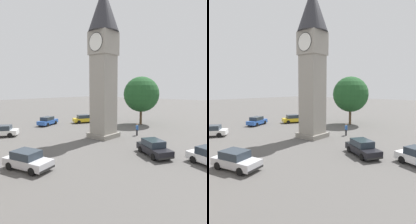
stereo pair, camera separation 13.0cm
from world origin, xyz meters
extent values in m
plane|color=#565451|center=(0.00, 0.00, 0.00)|extent=(200.00, 200.00, 0.00)
cube|color=gray|center=(0.00, 0.00, 0.30)|extent=(3.27, 3.27, 0.60)
cube|color=gray|center=(0.00, 0.00, 5.68)|extent=(2.62, 2.62, 10.17)
cube|color=gray|center=(0.00, 0.00, 12.21)|extent=(2.93, 2.93, 2.88)
cone|color=#2D2D33|center=(0.00, 0.00, 16.44)|extent=(3.96, 3.96, 5.59)
cylinder|color=white|center=(0.00, 1.50, 12.21)|extent=(2.20, 0.04, 2.20)
torus|color=black|center=(0.00, 1.51, 12.21)|extent=(2.26, 0.06, 2.26)
cube|color=black|center=(0.00, 1.54, 12.45)|extent=(0.05, 0.02, 0.62)
cube|color=black|center=(0.33, 1.54, 12.21)|extent=(0.84, 0.02, 0.04)
cylinder|color=white|center=(0.00, -1.50, 12.21)|extent=(2.20, 0.04, 2.20)
torus|color=black|center=(0.00, -1.51, 12.21)|extent=(2.26, 0.06, 2.26)
cube|color=#2D5BB7|center=(-13.32, 0.21, 0.59)|extent=(3.07, 4.44, 0.64)
cube|color=#28333D|center=(-13.26, 0.07, 1.21)|extent=(2.22, 2.52, 0.64)
cylinder|color=black|center=(-14.51, 1.06, 0.32)|extent=(0.44, 0.68, 0.64)
cylinder|color=black|center=(-13.02, 1.65, 0.32)|extent=(0.44, 0.68, 0.64)
cylinder|color=black|center=(-13.61, -1.23, 0.32)|extent=(0.44, 0.68, 0.64)
cylinder|color=black|center=(-12.12, -0.65, 0.32)|extent=(0.44, 0.68, 0.64)
cube|color=black|center=(-14.05, 2.09, 0.37)|extent=(1.60, 0.72, 0.16)
cube|color=black|center=(8.63, -2.44, 0.59)|extent=(4.39, 3.58, 0.64)
cube|color=#28333D|center=(8.50, -2.36, 1.21)|extent=(2.60, 2.42, 0.64)
cylinder|color=black|center=(10.10, -2.40, 0.32)|extent=(0.66, 0.52, 0.64)
cylinder|color=black|center=(9.27, -3.76, 0.32)|extent=(0.66, 0.52, 0.64)
cylinder|color=black|center=(8.00, -1.12, 0.32)|extent=(0.66, 0.52, 0.64)
cylinder|color=black|center=(7.16, -2.49, 0.32)|extent=(0.66, 0.52, 0.64)
cube|color=black|center=(10.36, -3.49, 0.37)|extent=(0.97, 1.49, 0.16)
cylinder|color=black|center=(12.80, -0.60, 0.32)|extent=(0.68, 0.43, 0.64)
cylinder|color=black|center=(12.24, -2.10, 0.32)|extent=(0.68, 0.43, 0.64)
cube|color=silver|center=(2.48, -12.26, 0.59)|extent=(4.39, 2.65, 0.64)
cube|color=#28333D|center=(2.33, -12.30, 1.21)|extent=(2.42, 2.02, 0.64)
cylinder|color=black|center=(3.47, -11.19, 0.32)|extent=(0.67, 0.37, 0.64)
cylinder|color=black|center=(3.86, -12.74, 0.32)|extent=(0.67, 0.37, 0.64)
cylinder|color=black|center=(1.09, -11.79, 0.32)|extent=(0.67, 0.37, 0.64)
cylinder|color=black|center=(1.48, -13.34, 0.32)|extent=(0.67, 0.37, 0.64)
cube|color=black|center=(4.43, -11.77, 0.37)|extent=(0.52, 1.65, 0.16)
cube|color=gold|center=(-10.31, 6.22, 0.59)|extent=(3.31, 4.43, 0.64)
cube|color=#28333D|center=(-10.37, 6.09, 1.21)|extent=(2.32, 2.57, 0.64)
cylinder|color=black|center=(-10.50, 7.68, 0.32)|extent=(0.48, 0.67, 0.64)
cylinder|color=black|center=(-9.05, 6.98, 0.32)|extent=(0.48, 0.67, 0.64)
cylinder|color=black|center=(-11.56, 5.46, 0.32)|extent=(0.48, 0.67, 0.64)
cylinder|color=black|center=(-10.12, 4.77, 0.32)|extent=(0.48, 0.67, 0.64)
cube|color=black|center=(-9.43, 8.04, 0.37)|extent=(1.55, 0.83, 0.16)
cube|color=white|center=(-10.66, -8.86, 0.59)|extent=(3.89, 4.26, 0.64)
cube|color=#28333D|center=(-10.57, -8.74, 1.21)|extent=(2.53, 2.61, 0.64)
cylinder|color=black|center=(-9.27, -8.40, 0.32)|extent=(0.57, 0.64, 0.64)
cylinder|color=black|center=(-10.52, -7.40, 0.32)|extent=(0.57, 0.64, 0.64)
cylinder|color=black|center=(2.99, 3.75, 0.41)|extent=(0.13, 0.13, 0.82)
cylinder|color=black|center=(2.83, 3.83, 0.41)|extent=(0.13, 0.13, 0.82)
cube|color=#386BB7|center=(2.91, 3.79, 1.12)|extent=(0.42, 0.36, 0.60)
cylinder|color=#386BB7|center=(3.12, 3.69, 1.07)|extent=(0.09, 0.09, 0.60)
cylinder|color=#386BB7|center=(2.70, 3.90, 1.07)|extent=(0.09, 0.09, 0.60)
sphere|color=tan|center=(2.91, 3.79, 1.57)|extent=(0.22, 0.22, 0.22)
sphere|color=black|center=(2.91, 3.80, 1.59)|extent=(0.20, 0.20, 0.20)
cylinder|color=brown|center=(-1.22, 11.83, 1.63)|extent=(0.44, 0.44, 3.26)
sphere|color=#1E4C23|center=(-1.22, 11.83, 5.48)|extent=(6.35, 6.35, 6.35)
camera|label=1|loc=(17.42, -20.20, 6.55)|focal=32.36mm
camera|label=2|loc=(17.52, -20.11, 6.55)|focal=32.36mm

